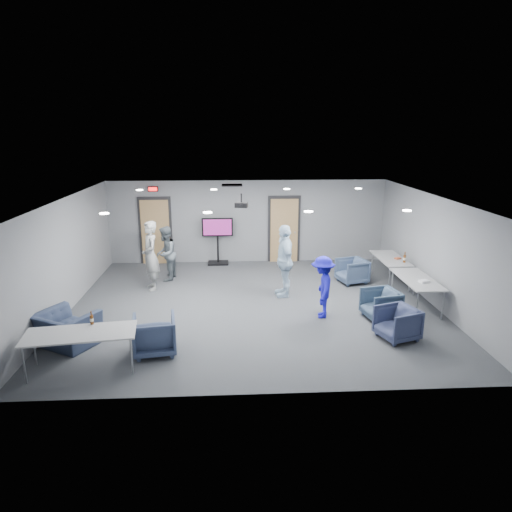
{
  "coord_description": "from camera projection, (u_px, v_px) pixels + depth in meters",
  "views": [
    {
      "loc": [
        -0.54,
        -10.7,
        4.25
      ],
      "look_at": [
        0.07,
        0.31,
        1.2
      ],
      "focal_mm": 32.0,
      "sensor_mm": 36.0,
      "label": 1
    }
  ],
  "objects": [
    {
      "name": "ceiling",
      "position": [
        254.0,
        198.0,
        10.73
      ],
      "size": [
        9.0,
        9.0,
        0.0
      ],
      "primitive_type": "plane",
      "rotation": [
        3.14,
        0.0,
        0.0
      ],
      "color": "white",
      "rests_on": "wall_back"
    },
    {
      "name": "wall_right",
      "position": [
        434.0,
        251.0,
        11.33
      ],
      "size": [
        0.02,
        8.0,
        2.7
      ],
      "primitive_type": "cube",
      "color": "gray",
      "rests_on": "floor"
    },
    {
      "name": "table_right_b",
      "position": [
        417.0,
        280.0,
        11.19
      ],
      "size": [
        0.76,
        1.83,
        0.73
      ],
      "rotation": [
        0.0,
        0.0,
        1.57
      ],
      "color": "#A1A3A6",
      "rests_on": "floor"
    },
    {
      "name": "bottle_front",
      "position": [
        92.0,
        319.0,
        8.54
      ],
      "size": [
        0.07,
        0.07,
        0.26
      ],
      "color": "#5C2F0F",
      "rests_on": "table_front_left"
    },
    {
      "name": "tv_stand",
      "position": [
        218.0,
        238.0,
        14.78
      ],
      "size": [
        1.0,
        0.48,
        1.53
      ],
      "color": "black",
      "rests_on": "floor"
    },
    {
      "name": "door_right",
      "position": [
        284.0,
        230.0,
        15.04
      ],
      "size": [
        1.06,
        0.17,
        2.24
      ],
      "color": "black",
      "rests_on": "wall_back"
    },
    {
      "name": "bottle_right",
      "position": [
        405.0,
        259.0,
        12.53
      ],
      "size": [
        0.08,
        0.08,
        0.3
      ],
      "color": "#5C2F0F",
      "rests_on": "table_right_a"
    },
    {
      "name": "downlights",
      "position": [
        254.0,
        199.0,
        10.74
      ],
      "size": [
        6.18,
        3.78,
        0.02
      ],
      "color": "white",
      "rests_on": "ceiling"
    },
    {
      "name": "wrapper",
      "position": [
        424.0,
        281.0,
        10.91
      ],
      "size": [
        0.26,
        0.22,
        0.05
      ],
      "primitive_type": "cube",
      "rotation": [
        0.0,
        0.0,
        0.32
      ],
      "color": "white",
      "rests_on": "table_right_b"
    },
    {
      "name": "chair_right_a",
      "position": [
        352.0,
        271.0,
        13.07
      ],
      "size": [
        0.94,
        0.93,
        0.7
      ],
      "primitive_type": "imported",
      "rotation": [
        0.0,
        0.0,
        -1.3
      ],
      "color": "#3D4E6A",
      "rests_on": "floor"
    },
    {
      "name": "person_a",
      "position": [
        151.0,
        256.0,
        12.39
      ],
      "size": [
        0.68,
        0.81,
        1.9
      ],
      "primitive_type": "imported",
      "rotation": [
        0.0,
        0.0,
        -1.2
      ],
      "color": "#949794",
      "rests_on": "floor"
    },
    {
      "name": "chair_front_a",
      "position": [
        155.0,
        335.0,
        8.93
      ],
      "size": [
        0.93,
        0.95,
        0.76
      ],
      "primitive_type": "imported",
      "rotation": [
        0.0,
        0.0,
        3.3
      ],
      "color": "#3B4866",
      "rests_on": "floor"
    },
    {
      "name": "chair_right_c",
      "position": [
        397.0,
        323.0,
        9.53
      ],
      "size": [
        0.96,
        0.95,
        0.69
      ],
      "primitive_type": "imported",
      "rotation": [
        0.0,
        0.0,
        -1.24
      ],
      "color": "#353C5B",
      "rests_on": "floor"
    },
    {
      "name": "floor",
      "position": [
        254.0,
        305.0,
        11.45
      ],
      "size": [
        9.0,
        9.0,
        0.0
      ],
      "primitive_type": "plane",
      "color": "#373A3E",
      "rests_on": "ground"
    },
    {
      "name": "wall_left",
      "position": [
        65.0,
        256.0,
        10.85
      ],
      "size": [
        0.02,
        8.0,
        2.7
      ],
      "primitive_type": "cube",
      "color": "gray",
      "rests_on": "floor"
    },
    {
      "name": "person_d",
      "position": [
        322.0,
        287.0,
        10.58
      ],
      "size": [
        0.69,
        1.02,
        1.46
      ],
      "primitive_type": "imported",
      "rotation": [
        0.0,
        0.0,
        -1.73
      ],
      "color": "#1D1CB6",
      "rests_on": "floor"
    },
    {
      "name": "chair_right_b",
      "position": [
        381.0,
        304.0,
        10.58
      ],
      "size": [
        0.89,
        0.88,
        0.7
      ],
      "primitive_type": "imported",
      "rotation": [
        0.0,
        0.0,
        -1.38
      ],
      "color": "#36485D",
      "rests_on": "floor"
    },
    {
      "name": "door_left",
      "position": [
        156.0,
        231.0,
        14.81
      ],
      "size": [
        1.06,
        0.17,
        2.24
      ],
      "color": "black",
      "rests_on": "wall_back"
    },
    {
      "name": "person_b",
      "position": [
        166.0,
        254.0,
        13.2
      ],
      "size": [
        0.69,
        0.84,
        1.59
      ],
      "primitive_type": "imported",
      "rotation": [
        0.0,
        0.0,
        -1.69
      ],
      "color": "slate",
      "rests_on": "floor"
    },
    {
      "name": "exit_sign",
      "position": [
        153.0,
        189.0,
        14.43
      ],
      "size": [
        0.32,
        0.08,
        0.16
      ],
      "color": "black",
      "rests_on": "wall_back"
    },
    {
      "name": "person_c",
      "position": [
        284.0,
        261.0,
        11.9
      ],
      "size": [
        0.55,
        1.16,
        1.91
      ],
      "primitive_type": "imported",
      "rotation": [
        0.0,
        0.0,
        -1.49
      ],
      "color": "silver",
      "rests_on": "floor"
    },
    {
      "name": "chair_front_b",
      "position": [
        67.0,
        329.0,
        9.23
      ],
      "size": [
        1.43,
        1.38,
        0.71
      ],
      "primitive_type": "imported",
      "rotation": [
        0.0,
        0.0,
        2.63
      ],
      "color": "#313C55",
      "rests_on": "floor"
    },
    {
      "name": "wall_back",
      "position": [
        248.0,
        222.0,
        14.94
      ],
      "size": [
        9.0,
        0.02,
        2.7
      ],
      "primitive_type": "cube",
      "color": "gray",
      "rests_on": "floor"
    },
    {
      "name": "projector",
      "position": [
        241.0,
        205.0,
        11.67
      ],
      "size": [
        0.36,
        0.34,
        0.35
      ],
      "rotation": [
        0.0,
        0.0,
        -0.15
      ],
      "color": "black",
      "rests_on": "ceiling"
    },
    {
      "name": "table_right_a",
      "position": [
        391.0,
        259.0,
        13.02
      ],
      "size": [
        0.72,
        1.73,
        0.73
      ],
      "rotation": [
        0.0,
        0.0,
        1.57
      ],
      "color": "#A1A3A6",
      "rests_on": "floor"
    },
    {
      "name": "hvac_diffuser",
      "position": [
        232.0,
        185.0,
        13.41
      ],
      "size": [
        0.6,
        0.6,
        0.03
      ],
      "primitive_type": "cube",
      "color": "black",
      "rests_on": "ceiling"
    },
    {
      "name": "wall_front",
      "position": [
        267.0,
        319.0,
        7.24
      ],
      "size": [
        9.0,
        0.02,
        2.7
      ],
      "primitive_type": "cube",
      "color": "gray",
      "rests_on": "floor"
    },
    {
      "name": "table_front_left",
      "position": [
        80.0,
        335.0,
        8.21
      ],
      "size": [
        2.04,
        1.07,
        0.73
      ],
      "rotation": [
        0.0,
        0.0,
        0.14
      ],
      "color": "#A1A3A6",
      "rests_on": "floor"
    },
    {
      "name": "snack_box",
      "position": [
        398.0,
        258.0,
        12.89
      ],
      "size": [
        0.2,
        0.18,
        0.04
      ],
      "primitive_type": "cube",
      "rotation": [
        0.0,
        0.0,
        0.43
      ],
      "color": "#C55631",
      "rests_on": "table_right_a"
    }
  ]
}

